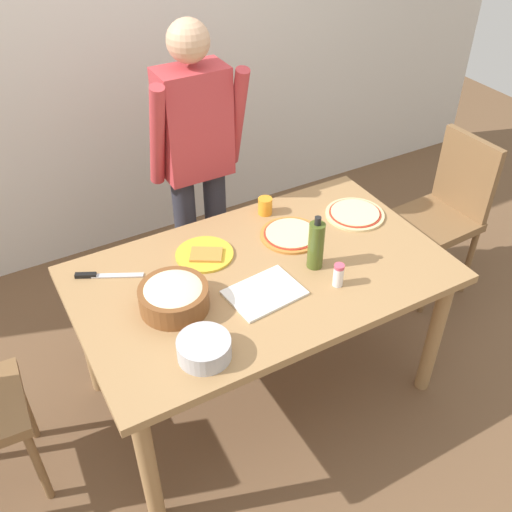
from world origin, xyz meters
The scene contains 15 objects.
ground centered at (0.00, 0.00, 0.00)m, with size 8.00×8.00×0.00m, color brown.
wall_back centered at (0.00, 1.60, 1.30)m, with size 5.60×0.10×2.60m, color silver.
dining_table centered at (0.00, 0.00, 0.67)m, with size 1.60×0.96×0.76m.
person_cook centered at (0.05, 0.76, 0.94)m, with size 0.49×0.25×1.62m.
chair_wooden_right centered at (1.32, 0.21, 0.54)m, with size 0.42×0.42×0.95m.
pizza_raw_on_board centered at (0.61, 0.15, 0.77)m, with size 0.29×0.29×0.02m.
pizza_cooked_on_tray centered at (0.25, 0.16, 0.77)m, with size 0.29×0.29×0.02m.
plate_with_slice centered at (-0.17, 0.22, 0.77)m, with size 0.26×0.26×0.02m.
popcorn_bowl centered at (-0.42, -0.02, 0.82)m, with size 0.28×0.28×0.11m.
mixing_bowl_steel centered at (-0.42, -0.32, 0.80)m, with size 0.20×0.20×0.08m.
olive_oil_bottle centered at (0.22, -0.08, 0.87)m, with size 0.07×0.07×0.26m.
cup_orange centered at (0.24, 0.38, 0.80)m, with size 0.07×0.07×0.09m, color orange.
salt_shaker centered at (0.23, -0.23, 0.81)m, with size 0.04×0.04×0.11m.
cutting_board_white centered at (-0.06, -0.13, 0.77)m, with size 0.30×0.22×0.01m, color white.
chef_knife centered at (-0.62, 0.31, 0.77)m, with size 0.27×0.15×0.02m.
Camera 1 is at (-0.97, -1.68, 2.37)m, focal length 41.00 mm.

